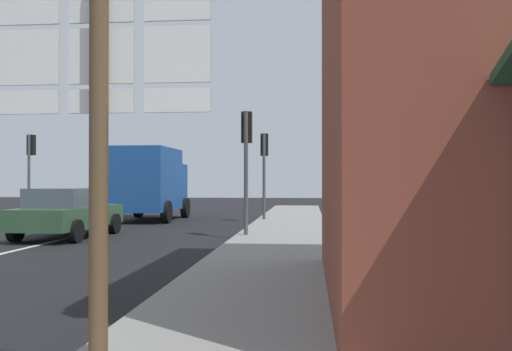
{
  "coord_description": "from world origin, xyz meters",
  "views": [
    {
      "loc": [
        7.04,
        -4.78,
        1.68
      ],
      "look_at": [
        5.79,
        8.21,
        1.81
      ],
      "focal_mm": 38.71,
      "sensor_mm": 36.0,
      "label": 1
    }
  ],
  "objects_px": {
    "sedan_far": "(68,212)",
    "route_sign_post": "(100,138)",
    "traffic_light_near_right": "(247,145)",
    "traffic_light_far_left": "(31,157)",
    "delivery_truck": "(150,182)",
    "traffic_light_far_right": "(264,157)"
  },
  "relations": [
    {
      "from": "delivery_truck",
      "to": "traffic_light_far_right",
      "type": "relative_size",
      "value": 1.39
    },
    {
      "from": "sedan_far",
      "to": "traffic_light_far_right",
      "type": "relative_size",
      "value": 1.18
    },
    {
      "from": "route_sign_post",
      "to": "traffic_light_far_left",
      "type": "distance_m",
      "value": 22.15
    },
    {
      "from": "traffic_light_near_right",
      "to": "sedan_far",
      "type": "bearing_deg",
      "value": -178.25
    },
    {
      "from": "sedan_far",
      "to": "route_sign_post",
      "type": "xyz_separation_m",
      "value": [
        5.57,
        -11.75,
        1.24
      ]
    },
    {
      "from": "traffic_light_far_left",
      "to": "delivery_truck",
      "type": "bearing_deg",
      "value": -4.04
    },
    {
      "from": "route_sign_post",
      "to": "traffic_light_far_left",
      "type": "height_order",
      "value": "traffic_light_far_left"
    },
    {
      "from": "sedan_far",
      "to": "traffic_light_far_right",
      "type": "xyz_separation_m",
      "value": [
        5.32,
        6.56,
        1.91
      ]
    },
    {
      "from": "route_sign_post",
      "to": "delivery_truck",
      "type": "bearing_deg",
      "value": 105.32
    },
    {
      "from": "traffic_light_far_left",
      "to": "traffic_light_near_right",
      "type": "bearing_deg",
      "value": -35.42
    },
    {
      "from": "delivery_truck",
      "to": "traffic_light_near_right",
      "type": "distance_m",
      "value": 8.69
    },
    {
      "from": "sedan_far",
      "to": "traffic_light_near_right",
      "type": "bearing_deg",
      "value": 1.75
    },
    {
      "from": "route_sign_post",
      "to": "traffic_light_near_right",
      "type": "height_order",
      "value": "traffic_light_near_right"
    },
    {
      "from": "sedan_far",
      "to": "delivery_truck",
      "type": "distance_m",
      "value": 7.29
    },
    {
      "from": "route_sign_post",
      "to": "traffic_light_far_right",
      "type": "xyz_separation_m",
      "value": [
        -0.26,
        18.3,
        0.67
      ]
    },
    {
      "from": "traffic_light_far_right",
      "to": "traffic_light_far_left",
      "type": "height_order",
      "value": "traffic_light_far_left"
    },
    {
      "from": "traffic_light_far_right",
      "to": "traffic_light_near_right",
      "type": "height_order",
      "value": "traffic_light_near_right"
    },
    {
      "from": "sedan_far",
      "to": "route_sign_post",
      "type": "distance_m",
      "value": 13.06
    },
    {
      "from": "delivery_truck",
      "to": "traffic_light_near_right",
      "type": "height_order",
      "value": "traffic_light_near_right"
    },
    {
      "from": "route_sign_post",
      "to": "sedan_far",
      "type": "bearing_deg",
      "value": 115.38
    },
    {
      "from": "traffic_light_far_right",
      "to": "traffic_light_near_right",
      "type": "xyz_separation_m",
      "value": [
        0.0,
        -6.39,
        0.06
      ]
    },
    {
      "from": "sedan_far",
      "to": "traffic_light_far_left",
      "type": "bearing_deg",
      "value": 124.13
    }
  ]
}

